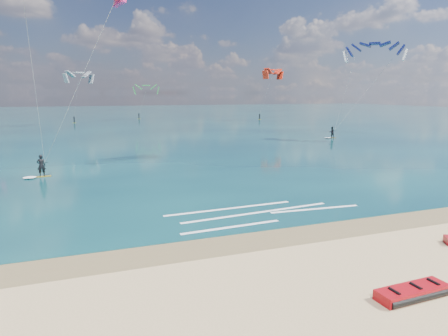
{
  "coord_description": "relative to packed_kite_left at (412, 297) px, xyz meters",
  "views": [
    {
      "loc": [
        -7.42,
        -12.84,
        6.67
      ],
      "look_at": [
        0.2,
        8.0,
        2.49
      ],
      "focal_mm": 32.0,
      "sensor_mm": 36.0,
      "label": 1
    }
  ],
  "objects": [
    {
      "name": "ground",
      "position": [
        -2.65,
        43.51,
        0.0
      ],
      "size": [
        320.0,
        320.0,
        0.0
      ],
      "primitive_type": "plane",
      "color": "tan",
      "rests_on": "ground"
    },
    {
      "name": "shoreline_foam",
      "position": [
        -0.96,
        10.23,
        0.04
      ],
      "size": [
        11.35,
        3.63,
        0.01
      ],
      "color": "white",
      "rests_on": "ground"
    },
    {
      "name": "kitesurfer_main",
      "position": [
        -11.42,
        22.35,
        8.42
      ],
      "size": [
        9.51,
        7.41,
        16.23
      ],
      "rotation": [
        0.0,
        0.0,
        0.06
      ],
      "color": "gold",
      "rests_on": "sea"
    },
    {
      "name": "kitesurfer_far",
      "position": [
        27.43,
        38.87,
        7.83
      ],
      "size": [
        10.19,
        7.98,
        15.05
      ],
      "rotation": [
        0.0,
        0.0,
        -0.4
      ],
      "color": "#B3891A",
      "rests_on": "sea"
    },
    {
      "name": "packed_kite_left",
      "position": [
        0.0,
        0.0,
        0.0
      ],
      "size": [
        2.89,
        1.23,
        0.41
      ],
      "primitive_type": null,
      "rotation": [
        0.0,
        0.0,
        0.03
      ],
      "color": "#AC0910",
      "rests_on": "ground"
    },
    {
      "name": "sea",
      "position": [
        -2.65,
        107.51,
        0.02
      ],
      "size": [
        320.0,
        200.0,
        0.04
      ],
      "primitive_type": "cube",
      "color": "#092936",
      "rests_on": "ground"
    },
    {
      "name": "wet_sand_strip",
      "position": [
        -2.65,
        6.51,
        0.0
      ],
      "size": [
        320.0,
        2.4,
        0.01
      ],
      "primitive_type": "cube",
      "color": "brown",
      "rests_on": "ground"
    },
    {
      "name": "distant_kites",
      "position": [
        -9.24,
        84.43,
        5.6
      ],
      "size": [
        89.05,
        29.83,
        12.24
      ],
      "color": "gray",
      "rests_on": "ground"
    }
  ]
}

